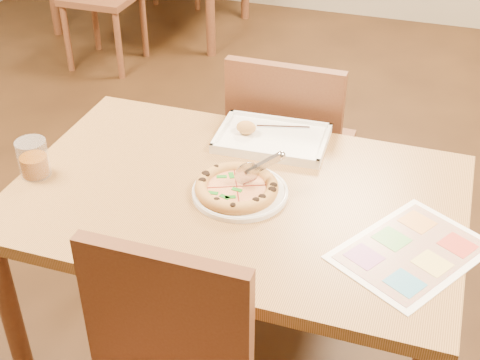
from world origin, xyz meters
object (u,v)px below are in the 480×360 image
(dining_table, at_px, (237,216))
(appetizer_tray, at_px, (270,139))
(chair_far, at_px, (288,138))
(plate, at_px, (240,192))
(pizza, at_px, (237,188))
(pizza_cutter, at_px, (259,167))
(menu, at_px, (411,251))
(glass_tumbler, at_px, (34,160))

(dining_table, bearing_deg, appetizer_tray, 87.68)
(chair_far, distance_m, plate, 0.63)
(dining_table, relative_size, pizza, 5.38)
(pizza_cutter, height_order, menu, pizza_cutter)
(appetizer_tray, bearing_deg, chair_far, 92.37)
(pizza, distance_m, glass_tumbler, 0.62)
(pizza, bearing_deg, pizza_cutter, 39.28)
(dining_table, height_order, pizza, pizza)
(plate, bearing_deg, pizza_cutter, 37.80)
(dining_table, distance_m, pizza_cutter, 0.18)
(dining_table, distance_m, plate, 0.09)
(dining_table, distance_m, chair_far, 0.61)
(chair_far, bearing_deg, menu, 125.80)
(appetizer_tray, height_order, menu, appetizer_tray)
(chair_far, xyz_separation_m, glass_tumbler, (-0.60, -0.70, 0.20))
(glass_tumbler, bearing_deg, menu, -0.35)
(chair_far, xyz_separation_m, plate, (0.01, -0.61, 0.16))
(chair_far, height_order, menu, chair_far)
(dining_table, xyz_separation_m, menu, (0.51, -0.11, 0.09))
(pizza, bearing_deg, glass_tumbler, -171.76)
(glass_tumbler, bearing_deg, chair_far, 49.36)
(pizza, bearing_deg, chair_far, 90.51)
(pizza, relative_size, appetizer_tray, 0.66)
(dining_table, height_order, menu, menu)
(glass_tumbler, bearing_deg, plate, 8.87)
(plate, xyz_separation_m, menu, (0.50, -0.10, -0.00))
(plate, xyz_separation_m, pizza_cutter, (0.04, 0.03, 0.07))
(plate, distance_m, pizza_cutter, 0.09)
(chair_far, height_order, appetizer_tray, chair_far)
(menu, bearing_deg, pizza, 169.38)
(plate, distance_m, pizza, 0.02)
(pizza_cutter, bearing_deg, menu, -55.92)
(dining_table, xyz_separation_m, chair_far, (-0.00, 0.60, -0.07))
(plate, height_order, menu, plate)
(appetizer_tray, bearing_deg, dining_table, -92.32)
(pizza, xyz_separation_m, menu, (0.51, -0.10, -0.02))
(dining_table, bearing_deg, plate, -24.97)
(plate, bearing_deg, menu, -11.66)
(plate, distance_m, glass_tumbler, 0.63)
(plate, relative_size, appetizer_tray, 0.76)
(chair_far, relative_size, glass_tumbler, 4.11)
(pizza_cutter, relative_size, menu, 0.31)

